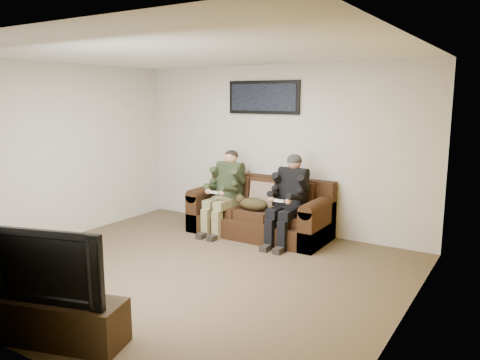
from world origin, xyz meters
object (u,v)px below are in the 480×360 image
Objects in this scene: sofa at (261,213)px; cat at (252,204)px; television at (51,263)px; person_left at (225,187)px; person_right at (289,194)px; tv_stand at (55,320)px; framed_poster at (263,97)px.

sofa reaches higher than cat.
cat is 3.55m from television.
person_right reaches higher than person_left.
framed_poster is at bearing 77.05° from tv_stand.
television is at bearing -88.36° from cat.
person_right is 1.03× the size of tv_stand.
person_right reaches higher than television.
person_right is at bearing 5.31° from cat.
framed_poster is 1.00× the size of tv_stand.
cat is 0.53× the size of framed_poster.
television is (0.07, -3.78, 0.39)m from sofa.
person_right is at bearing 0.02° from person_left.
tv_stand is 0.52m from television.
framed_poster reaches higher than person_left.
person_left is at bearing -121.65° from framed_poster.
person_right reaches higher than sofa.
cat is at bearing -96.97° from sofa.
person_left is at bearing 83.13° from tv_stand.
cat is at bearing 74.94° from television.
framed_poster reaches higher than person_right.
sofa is 0.70m from person_right.
framed_poster reaches higher than television.
cat reaches higher than tv_stand.
person_left is at bearing -162.00° from sofa.
framed_poster is 4.59m from tv_stand.
television is (0.62, -3.60, -0.00)m from person_left.
sofa is 0.31m from cat.
sofa is 1.82m from framed_poster.
cat is 1.70m from framed_poster.
television is at bearing -86.25° from framed_poster.
person_right is (0.55, -0.18, 0.39)m from sofa.
sofa is 1.90× the size of television.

